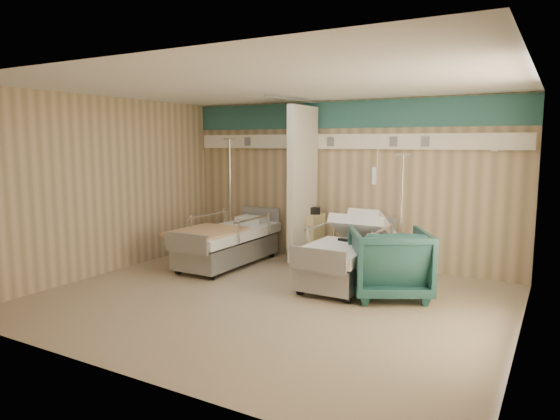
% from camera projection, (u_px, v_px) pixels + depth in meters
% --- Properties ---
extents(ground, '(6.00, 5.00, 0.00)m').
position_uv_depth(ground, '(269.00, 300.00, 6.65)').
color(ground, gray).
rests_on(ground, ground).
extents(room_walls, '(6.04, 5.04, 2.82)m').
position_uv_depth(room_walls, '(276.00, 159.00, 6.63)').
color(room_walls, tan).
rests_on(room_walls, ground).
extents(bed_right, '(1.00, 2.16, 0.63)m').
position_uv_depth(bed_right, '(348.00, 262.00, 7.43)').
color(bed_right, white).
rests_on(bed_right, ground).
extents(bed_left, '(1.00, 2.16, 0.63)m').
position_uv_depth(bed_left, '(228.00, 247.00, 8.51)').
color(bed_left, white).
rests_on(bed_left, ground).
extents(bedside_cabinet, '(0.50, 0.48, 0.85)m').
position_uv_depth(bedside_cabinet, '(306.00, 238.00, 8.75)').
color(bedside_cabinet, '#D6C685').
rests_on(bedside_cabinet, ground).
extents(visitor_armchair, '(1.38, 1.39, 0.94)m').
position_uv_depth(visitor_armchair, '(389.00, 263.00, 6.75)').
color(visitor_armchair, '#1B4542').
rests_on(visitor_armchair, ground).
extents(waffle_blanket, '(0.71, 0.67, 0.06)m').
position_uv_depth(waffle_blanket, '(389.00, 227.00, 6.66)').
color(waffle_blanket, white).
rests_on(waffle_blanket, visitor_armchair).
extents(iv_stand_right, '(0.34, 0.34, 1.91)m').
position_uv_depth(iv_stand_right, '(400.00, 249.00, 8.02)').
color(iv_stand_right, silver).
rests_on(iv_stand_right, ground).
extents(iv_stand_left, '(0.39, 0.39, 2.17)m').
position_uv_depth(iv_stand_left, '(231.00, 230.00, 9.44)').
color(iv_stand_left, silver).
rests_on(iv_stand_left, ground).
extents(call_remote, '(0.19, 0.11, 0.04)m').
position_uv_depth(call_remote, '(344.00, 240.00, 7.41)').
color(call_remote, black).
rests_on(call_remote, bed_right).
extents(tan_blanket, '(0.96, 1.20, 0.04)m').
position_uv_depth(tan_blanket, '(206.00, 231.00, 8.11)').
color(tan_blanket, tan).
rests_on(tan_blanket, bed_left).
extents(toiletry_bag, '(0.26, 0.22, 0.12)m').
position_uv_depth(toiletry_bag, '(314.00, 211.00, 8.64)').
color(toiletry_bag, black).
rests_on(toiletry_bag, bedside_cabinet).
extents(white_cup, '(0.10, 0.10, 0.13)m').
position_uv_depth(white_cup, '(306.00, 209.00, 8.81)').
color(white_cup, white).
rests_on(white_cup, bedside_cabinet).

